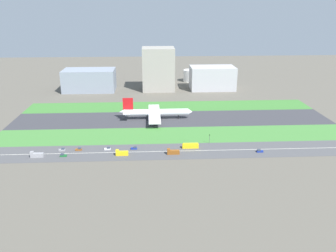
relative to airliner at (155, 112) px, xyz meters
name	(u,v)px	position (x,y,z in m)	size (l,w,h in m)	color
ground_plane	(172,119)	(15.33, 0.00, -6.23)	(800.00, 800.00, 0.00)	#5B564C
runway	(172,119)	(15.33, 0.00, -6.18)	(280.00, 46.00, 0.10)	#38383D
grass_median_north	(169,106)	(15.33, 41.00, -6.18)	(280.00, 36.00, 0.10)	#3D7A33
grass_median_south	(175,135)	(15.33, -41.00, -6.18)	(280.00, 36.00, 0.10)	#427F38
highway	(179,151)	(15.33, -73.00, -6.18)	(280.00, 28.00, 0.10)	#4C4C4F
highway_centerline	(179,151)	(15.33, -73.00, -6.13)	(266.00, 0.50, 0.01)	silver
airliner	(155,112)	(0.00, 0.00, 0.00)	(65.00, 56.00, 19.70)	white
car_0	(108,149)	(-34.26, -68.00, -5.31)	(4.40, 1.80, 2.00)	silver
truck_1	(122,153)	(-23.85, -78.00, -4.56)	(8.40, 2.50, 4.00)	yellow
bus_0	(190,146)	(24.11, -68.00, -4.41)	(11.60, 2.50, 3.50)	yellow
truck_0	(37,155)	(-80.47, -78.00, -4.56)	(8.40, 2.50, 4.00)	#99999E
car_1	(62,150)	(-65.85, -68.00, -5.31)	(4.40, 1.80, 2.00)	#99999E
car_4	(63,155)	(-63.03, -78.00, -5.31)	(4.40, 1.80, 2.00)	#19662D
car_2	(79,149)	(-54.40, -68.00, -5.31)	(4.40, 1.80, 2.00)	brown
car_5	(134,148)	(-15.70, -68.00, -5.31)	(4.40, 1.80, 2.00)	navy
car_3	(260,151)	(71.11, -78.00, -5.31)	(4.40, 1.80, 2.00)	navy
truck_2	(173,152)	(10.96, -78.00, -4.56)	(8.40, 2.50, 4.00)	brown
traffic_light	(210,138)	(39.08, -60.01, -1.94)	(0.36, 0.50, 7.20)	#4C4C51
terminal_building	(89,80)	(-74.67, 114.00, 6.36)	(59.62, 34.67, 25.19)	gray
hangar_building	(158,69)	(6.62, 114.00, 18.67)	(37.33, 31.30, 49.79)	#9E998E
office_tower	(212,78)	(71.22, 114.00, 7.32)	(52.56, 32.05, 27.11)	#B2B2B7
fuel_tank_west	(162,75)	(11.99, 159.00, 2.76)	(25.98, 25.98, 17.98)	silver
fuel_tank_centre	(191,76)	(50.83, 159.00, 1.53)	(19.96, 19.96, 15.52)	silver
fuel_tank_east	(215,76)	(83.17, 159.00, 0.84)	(16.99, 16.99, 14.15)	silver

